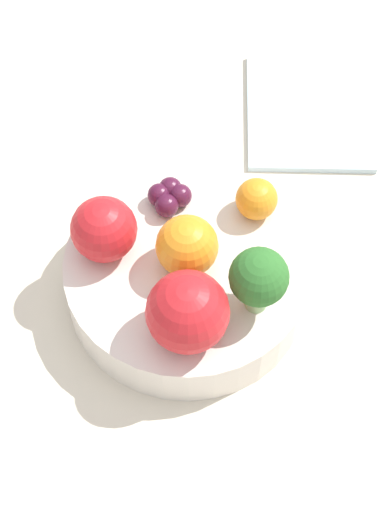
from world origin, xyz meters
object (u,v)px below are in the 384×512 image
at_px(bowl, 192,277).
at_px(apple_green, 109,229).
at_px(orange_back, 261,199).
at_px(napkin, 313,112).
at_px(orange_front, 187,241).
at_px(broccoli, 264,278).
at_px(grape_cluster, 174,196).
at_px(apple_red, 189,312).

relative_size(bowl, apple_green, 3.77).
relative_size(orange_back, napkin, 0.23).
height_order(orange_front, orange_back, orange_front).
xyz_separation_m(bowl, orange_front, (-0.00, 0.00, 0.05)).
bearing_deg(orange_front, napkin, 57.37).
xyz_separation_m(apple_green, orange_front, (0.06, -0.01, -0.00)).
relative_size(broccoli, grape_cluster, 1.71).
bearing_deg(bowl, grape_cluster, 103.79).
bearing_deg(apple_green, apple_red, -51.22).
relative_size(apple_red, orange_back, 1.81).
bearing_deg(bowl, apple_red, -92.98).
bearing_deg(grape_cluster, orange_front, -79.05).
bearing_deg(apple_green, broccoli, -24.34).
bearing_deg(orange_front, bowl, -51.18).
xyz_separation_m(broccoli, grape_cluster, (-0.07, 0.10, -0.03)).
bearing_deg(apple_green, grape_cluster, 40.85).
distance_m(orange_front, orange_back, 0.07).
bearing_deg(broccoli, orange_back, 87.23).
bearing_deg(bowl, apple_green, 166.84).
distance_m(broccoli, apple_green, 0.13).
relative_size(broccoli, napkin, 0.43).
height_order(bowl, orange_front, orange_front).
bearing_deg(orange_back, apple_green, -164.15).
distance_m(bowl, orange_front, 0.05).
height_order(bowl, apple_green, apple_green).
height_order(broccoli, grape_cluster, broccoli).
height_order(orange_back, napkin, orange_back).
bearing_deg(apple_red, grape_cluster, 95.33).
relative_size(bowl, orange_front, 4.04).
bearing_deg(broccoli, grape_cluster, 124.72).
bearing_deg(apple_red, apple_green, 128.78).
bearing_deg(apple_red, napkin, 64.75).
bearing_deg(bowl, napkin, 58.89).
relative_size(bowl, apple_red, 3.18).
distance_m(grape_cluster, napkin, 0.19).
xyz_separation_m(grape_cluster, napkin, (0.13, 0.14, -0.05)).
relative_size(grape_cluster, napkin, 0.25).
xyz_separation_m(orange_front, orange_back, (0.06, 0.04, -0.01)).
bearing_deg(grape_cluster, bowl, -76.21).
xyz_separation_m(apple_green, orange_back, (0.12, 0.03, -0.01)).
relative_size(apple_green, napkin, 0.36).
bearing_deg(napkin, bowl, -121.11).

